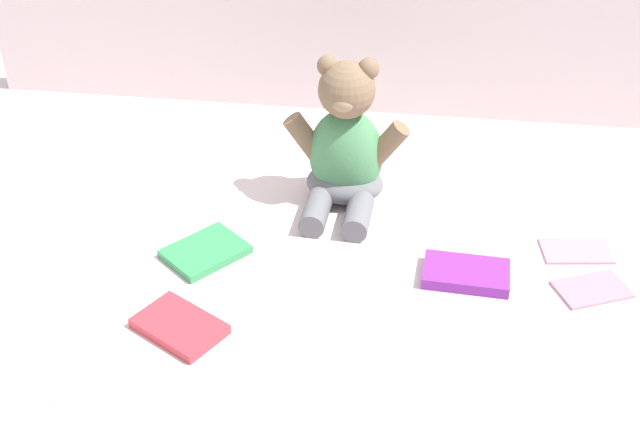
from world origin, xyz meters
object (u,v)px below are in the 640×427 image
(book_case_4, at_px, (205,252))
(book_case_5, at_px, (180,326))
(book_case_1, at_px, (466,274))
(book_case_6, at_px, (90,365))
(book_case_2, at_px, (576,250))
(teddy_bear, at_px, (345,150))
(book_case_0, at_px, (592,288))

(book_case_4, distance_m, book_case_5, 0.18)
(book_case_1, height_order, book_case_5, book_case_1)
(book_case_1, xyz_separation_m, book_case_6, (-0.51, -0.26, -0.01))
(book_case_2, height_order, book_case_4, book_case_4)
(book_case_5, xyz_separation_m, book_case_6, (-0.10, -0.09, -0.00))
(teddy_bear, distance_m, book_case_1, 0.30)
(book_case_4, bearing_deg, teddy_bear, -95.87)
(teddy_bear, relative_size, book_case_0, 2.46)
(book_case_4, bearing_deg, book_case_2, -131.29)
(book_case_4, bearing_deg, book_case_1, -140.41)
(teddy_bear, xyz_separation_m, book_case_5, (-0.20, -0.37, -0.09))
(teddy_bear, distance_m, book_case_5, 0.43)
(book_case_2, bearing_deg, book_case_6, -70.51)
(book_case_0, distance_m, book_case_2, 0.10)
(book_case_1, xyz_separation_m, book_case_2, (0.18, 0.09, -0.00))
(teddy_bear, relative_size, book_case_4, 2.16)
(book_case_0, xyz_separation_m, book_case_2, (-0.01, 0.10, -0.00))
(teddy_bear, bearing_deg, book_case_1, -40.94)
(book_case_0, xyz_separation_m, book_case_4, (-0.61, 0.01, 0.00))
(book_case_0, height_order, book_case_2, same)
(book_case_4, height_order, book_case_6, book_case_4)
(teddy_bear, xyz_separation_m, book_case_4, (-0.20, -0.20, -0.09))
(book_case_0, xyz_separation_m, book_case_1, (-0.19, 0.00, 0.00))
(book_case_1, distance_m, book_case_2, 0.20)
(book_case_0, bearing_deg, teddy_bear, -140.73)
(book_case_4, xyz_separation_m, book_case_5, (0.01, -0.18, 0.00))
(book_case_1, height_order, book_case_6, book_case_1)
(teddy_bear, relative_size, book_case_1, 2.00)
(book_case_0, bearing_deg, book_case_1, -114.90)
(teddy_bear, relative_size, book_case_6, 2.01)
(teddy_bear, xyz_separation_m, book_case_0, (0.40, -0.20, -0.09))
(teddy_bear, bearing_deg, book_case_0, -24.38)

